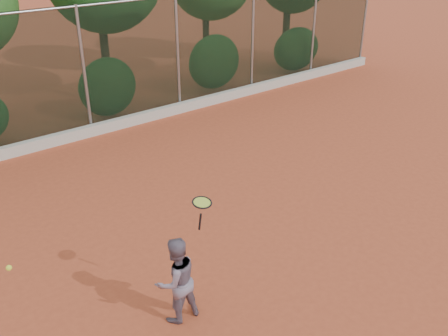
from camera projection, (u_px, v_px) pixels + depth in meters
ground at (258, 247)px, 9.22m from camera, size 80.00×80.00×0.00m
concrete_curb at (94, 130)px, 13.91m from camera, size 24.00×0.20×0.30m
tennis_player at (176, 280)px, 7.31m from camera, size 0.69×0.55×1.40m
chainlink_fence at (84, 68)px, 13.27m from camera, size 24.09×0.09×3.50m
tennis_racket at (202, 205)px, 6.97m from camera, size 0.30×0.30×0.53m
tennis_ball_in_flight at (9, 268)px, 5.89m from camera, size 0.07×0.07×0.07m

